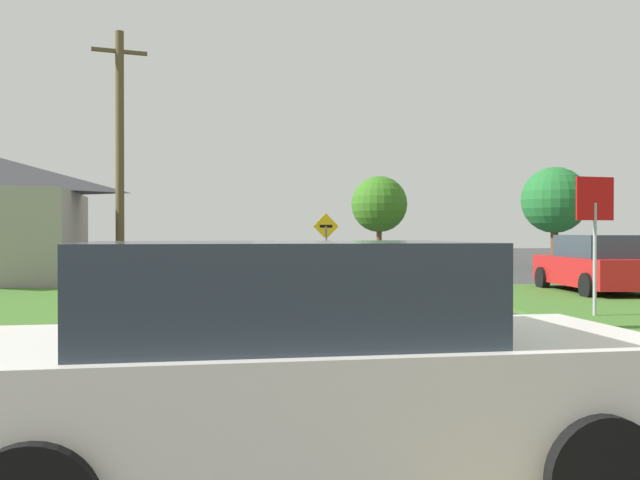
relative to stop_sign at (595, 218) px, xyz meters
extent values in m
plane|color=#3D3D3D|center=(-5.31, 2.26, -1.97)|extent=(120.00, 120.00, 0.00)
cube|color=yellow|center=(-5.31, -5.74, -1.97)|extent=(0.20, 14.00, 0.01)
cylinder|color=#9EA0A8|center=(0.00, 0.00, -0.84)|extent=(0.07, 0.07, 2.26)
cube|color=red|center=(0.00, 0.00, 0.37)|extent=(0.83, 0.20, 0.84)
cube|color=white|center=(-6.27, -8.58, -1.33)|extent=(4.50, 2.06, 0.76)
cube|color=#2D3842|center=(-6.45, -8.60, -0.65)|extent=(2.51, 1.71, 0.60)
cylinder|color=black|center=(-4.85, -7.62, -1.63)|extent=(0.69, 0.27, 0.68)
cylinder|color=black|center=(-4.72, -9.33, -1.63)|extent=(0.69, 0.27, 0.68)
cylinder|color=black|center=(-7.82, -7.84, -1.63)|extent=(0.69, 0.27, 0.68)
cube|color=red|center=(2.81, 5.34, -1.33)|extent=(2.15, 4.58, 0.76)
cube|color=#2D3842|center=(2.80, 5.08, -0.65)|extent=(1.83, 2.55, 0.60)
cylinder|color=black|center=(1.91, 6.91, -1.63)|extent=(0.25, 0.69, 0.68)
cylinder|color=black|center=(3.83, 6.83, -1.63)|extent=(0.25, 0.69, 0.68)
cylinder|color=black|center=(1.78, 3.85, -1.63)|extent=(0.25, 0.69, 0.68)
cylinder|color=brown|center=(-10.94, 11.04, 2.22)|extent=(0.28, 0.28, 8.38)
cube|color=brown|center=(-10.94, 11.04, 5.74)|extent=(1.76, 0.63, 0.12)
cylinder|color=slate|center=(-4.03, 11.13, -1.02)|extent=(0.08, 0.08, 1.91)
cube|color=yellow|center=(-4.03, 11.13, -0.07)|extent=(0.90, 0.16, 0.91)
cube|color=black|center=(-4.03, 11.13, -0.07)|extent=(0.45, 0.10, 0.10)
cylinder|color=brown|center=(0.21, 23.97, -0.96)|extent=(0.28, 0.28, 2.02)
sphere|color=#34701C|center=(0.21, 23.97, 1.24)|extent=(2.98, 2.98, 2.98)
cylinder|color=brown|center=(7.65, 18.96, -0.98)|extent=(0.35, 0.35, 1.98)
sphere|color=#216C2E|center=(7.65, 18.96, 1.26)|extent=(3.11, 3.11, 3.11)
camera|label=1|loc=(-6.65, -13.07, -0.30)|focal=39.73mm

